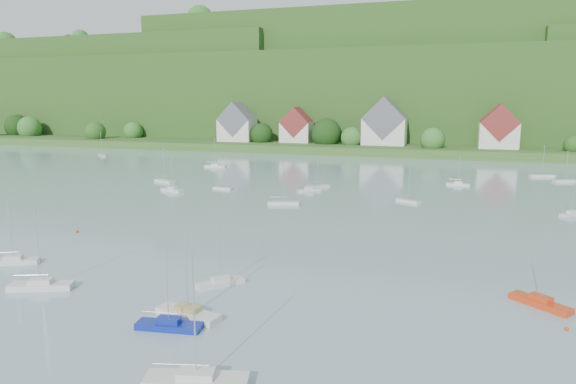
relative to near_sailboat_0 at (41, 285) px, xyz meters
The scene contains 17 objects.
far_shore_strip 166.91m from the near_sailboat_0, 86.10° to the left, with size 600.00×60.00×3.00m, color #2C5821.
forested_ridge 236.45m from the near_sailboat_0, 87.14° to the left, with size 620.00×181.22×69.89m.
village_building_0 159.87m from the near_sailboat_0, 105.87° to the left, with size 14.00×10.40×16.00m.
village_building_1 156.86m from the near_sailboat_0, 96.84° to the left, with size 12.00×9.36×14.00m.
village_building_2 155.69m from the near_sailboat_0, 83.96° to the left, with size 16.00×11.44×18.00m.
village_building_3 162.84m from the near_sailboat_0, 69.73° to the left, with size 13.00×10.40×15.50m.
near_sailboat_0 is the anchor object (origin of this frame).
near_sailboat_1 18.31m from the near_sailboat_0, 13.62° to the right, with size 5.90×2.37×7.75m.
near_sailboat_2 18.31m from the near_sailboat_0, ahead, with size 6.64×3.08×8.66m.
near_sailboat_3 18.77m from the near_sailboat_0, 20.61° to the left, with size 4.56×4.92×7.09m.
near_sailboat_4 26.97m from the near_sailboat_0, 25.59° to the right, with size 7.49×3.71×9.74m.
near_sailboat_5 50.50m from the near_sailboat_0, 12.51° to the left, with size 5.52×4.93×7.84m.
near_sailboat_6 11.09m from the near_sailboat_0, 149.14° to the left, with size 5.90×4.09×7.83m.
mooring_buoy_1 20.52m from the near_sailboat_0, 10.67° to the right, with size 0.50×0.50×0.50m, color white.
mooring_buoy_2 51.01m from the near_sailboat_0, ahead, with size 0.38×0.38×0.38m, color #EF3305.
mooring_buoy_3 23.84m from the near_sailboat_0, 121.65° to the left, with size 0.50×0.50×0.50m, color #EF3305.
far_sailboat_cluster 84.73m from the near_sailboat_0, 72.29° to the left, with size 196.54×66.67×8.71m.
Camera 1 is at (28.81, -6.92, 19.55)m, focal length 31.64 mm.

